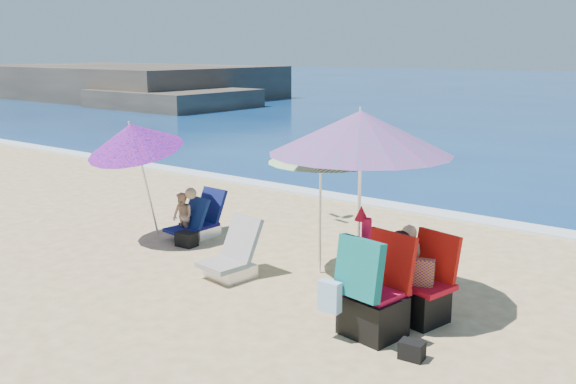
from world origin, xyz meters
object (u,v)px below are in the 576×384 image
Objects in this scene: umbrella_striped at (325,146)px; chair_navy at (202,223)px; umbrella_blue at (133,137)px; person_left at (184,216)px; person_center at (405,272)px; chair_rainbow at (231,261)px; camp_chair_right at (371,299)px; furled_umbrella at (364,264)px; camp_chair_left at (422,295)px; umbrella_turquoise at (361,133)px.

umbrella_striped is 2.98m from chair_navy.
umbrella_blue is 1.42m from person_left.
chair_rainbow is at bearing -172.86° from person_center.
camp_chair_right is at bearing -16.73° from person_left.
umbrella_blue reaches higher than chair_rainbow.
person_center is at bearing 80.78° from furled_umbrella.
furled_umbrella reaches higher than person_center.
person_left is at bearing -179.50° from umbrella_striped.
chair_rainbow is 2.57m from camp_chair_left.
umbrella_turquoise is 2.57m from chair_rainbow.
umbrella_striped reaches higher than camp_chair_left.
umbrella_turquoise reaches higher than chair_rainbow.
umbrella_striped is 2.03× the size of camp_chair_left.
umbrella_striped is 2.72× the size of chair_navy.
furled_umbrella is at bearing -8.51° from umbrella_blue.
chair_rainbow is at bearing -137.36° from umbrella_striped.
camp_chair_right is (3.98, -1.55, 0.20)m from chair_navy.
camp_chair_left is at bearing -11.86° from chair_navy.
chair_rainbow is at bearing -24.96° from person_left.
person_left is at bearing 168.95° from umbrella_turquoise.
camp_chair_right is (1.43, -1.23, -1.29)m from umbrella_striped.
furled_umbrella is 1.65× the size of person_left.
person_center is 1.23× the size of person_left.
person_left is (-1.70, 0.79, 0.17)m from chair_rainbow.
camp_chair_left is 0.72m from camp_chair_right.
person_center is (-0.24, 0.04, 0.20)m from camp_chair_left.
umbrella_striped is at bearing 0.50° from person_left.
chair_navy is at bearing 163.52° from umbrella_turquoise.
chair_rainbow is (-2.21, 0.39, -0.54)m from furled_umbrella.
umbrella_blue is 4.91m from camp_chair_left.
umbrella_blue is 4.52m from furled_umbrella.
umbrella_striped is 3.11m from umbrella_blue.
camp_chair_left is 4.29m from person_left.
umbrella_blue is 1.74m from chair_navy.
chair_navy is at bearing 59.54° from umbrella_blue.
umbrella_blue is at bearing -132.32° from person_left.
person_center is at bearing -20.06° from umbrella_striped.
person_center is (4.50, 0.02, -1.12)m from umbrella_blue.
umbrella_striped is 1.93× the size of person_center.
camp_chair_right reaches higher than person_center.
furled_umbrella is 4.10m from person_left.
person_center is at bearing -7.11° from person_left.
chair_navy is at bearing 168.14° from camp_chair_left.
camp_chair_right is (0.10, -0.03, -0.35)m from furled_umbrella.
umbrella_turquoise is at bearing 3.23° from chair_rainbow.
chair_navy is 0.39m from person_left.
umbrella_blue reaches higher than furled_umbrella.
umbrella_blue reaches higher than camp_chair_left.
camp_chair_left is at bearing -9.79° from person_center.
person_left is at bearing -95.65° from chair_navy.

